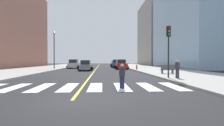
% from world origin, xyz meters
% --- Properties ---
extents(ground_plane, '(220.00, 220.00, 0.00)m').
position_xyz_m(ground_plane, '(0.00, 0.00, 0.00)').
color(ground_plane, black).
extents(sidewalk_kerb_east, '(10.00, 120.00, 0.15)m').
position_xyz_m(sidewalk_kerb_east, '(12.20, 20.00, 0.07)').
color(sidewalk_kerb_east, '#9E9B93').
rests_on(sidewalk_kerb_east, ground).
extents(sidewalk_kerb_west, '(10.00, 120.00, 0.15)m').
position_xyz_m(sidewalk_kerb_west, '(-12.20, 20.00, 0.07)').
color(sidewalk_kerb_west, '#9E9B93').
rests_on(sidewalk_kerb_west, ground).
extents(crosswalk_paint, '(13.50, 4.00, 0.01)m').
position_xyz_m(crosswalk_paint, '(0.00, 4.00, 0.01)').
color(crosswalk_paint, silver).
rests_on(crosswalk_paint, ground).
extents(lane_divider_paint, '(0.16, 80.00, 0.01)m').
position_xyz_m(lane_divider_paint, '(0.00, 40.00, 0.01)').
color(lane_divider_paint, yellow).
rests_on(lane_divider_paint, ground).
extents(parking_garage_concrete, '(18.00, 24.00, 26.06)m').
position_xyz_m(parking_garage_concrete, '(27.64, 64.29, 13.03)').
color(parking_garage_concrete, '#9E9B93').
rests_on(parking_garage_concrete, ground).
extents(car_gray_nearest, '(2.63, 4.21, 1.88)m').
position_xyz_m(car_gray_nearest, '(-1.61, 23.53, 0.88)').
color(car_gray_nearest, slate).
rests_on(car_gray_nearest, ground).
extents(car_green_second, '(2.58, 4.10, 1.82)m').
position_xyz_m(car_green_second, '(5.26, 49.17, 0.85)').
color(car_green_second, '#236B42').
rests_on(car_green_second, ground).
extents(car_silver_third, '(2.98, 4.72, 2.10)m').
position_xyz_m(car_silver_third, '(-5.37, 33.54, 0.98)').
color(car_silver_third, '#B7B7BC').
rests_on(car_silver_third, ground).
extents(car_red_fourth, '(3.01, 4.70, 2.06)m').
position_xyz_m(car_red_fourth, '(5.35, 28.77, 0.96)').
color(car_red_fourth, red).
rests_on(car_red_fourth, ground).
extents(car_white_fifth, '(2.90, 4.54, 1.99)m').
position_xyz_m(car_white_fifth, '(-5.13, 57.84, 0.93)').
color(car_white_fifth, silver).
rests_on(car_white_fifth, ground).
extents(car_blue_sixth, '(2.96, 4.71, 2.09)m').
position_xyz_m(car_blue_sixth, '(5.01, 36.91, 0.98)').
color(car_blue_sixth, '#2D479E').
rests_on(car_blue_sixth, ground).
extents(traffic_light_near_corner, '(0.36, 0.41, 4.96)m').
position_xyz_m(traffic_light_near_corner, '(7.72, 8.46, 3.63)').
color(traffic_light_near_corner, black).
rests_on(traffic_light_near_corner, sidewalk_kerb_east).
extents(park_bench, '(1.81, 0.61, 1.12)m').
position_xyz_m(park_bench, '(9.73, 13.89, 0.69)').
color(park_bench, '#47474C').
rests_on(park_bench, sidewalk_kerb_east).
extents(pedestrian_crossing, '(0.39, 0.39, 1.59)m').
position_xyz_m(pedestrian_crossing, '(2.63, 3.22, 0.87)').
color(pedestrian_crossing, '#232847').
rests_on(pedestrian_crossing, ground).
extents(pedestrian_waiting_east, '(0.42, 0.42, 1.71)m').
position_xyz_m(pedestrian_waiting_east, '(8.41, 8.03, 1.09)').
color(pedestrian_waiting_east, '#38383D').
rests_on(pedestrian_waiting_east, sidewalk_kerb_east).
extents(fire_hydrant, '(0.26, 0.26, 0.89)m').
position_xyz_m(fire_hydrant, '(7.83, 24.32, 0.58)').
color(fire_hydrant, red).
rests_on(fire_hydrant, sidewalk_kerb_east).
extents(street_lamp, '(0.44, 0.44, 7.67)m').
position_xyz_m(street_lamp, '(-8.56, 28.48, 4.66)').
color(street_lamp, '#38383D').
rests_on(street_lamp, sidewalk_kerb_west).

